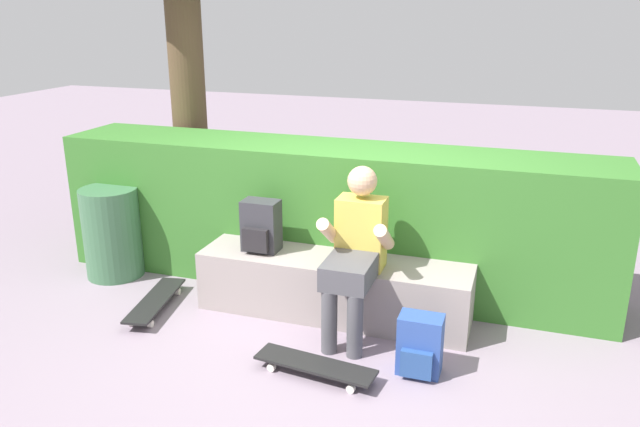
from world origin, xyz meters
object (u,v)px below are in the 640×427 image
object	(u,v)px
person_skater	(356,248)
trash_bin	(112,232)
skateboard_near_person	(315,365)
backpack_on_bench	(261,227)
skateboard_beside_bench	(155,301)
bench_main	(333,287)
backpack_on_ground	(420,346)

from	to	relation	value
person_skater	trash_bin	xyz separation A→B (m)	(-2.28, 0.33, -0.26)
skateboard_near_person	trash_bin	xyz separation A→B (m)	(-2.20, 0.96, 0.32)
skateboard_near_person	backpack_on_bench	xyz separation A→B (m)	(-0.73, 0.84, 0.58)
person_skater	skateboard_beside_bench	distance (m)	1.68
bench_main	skateboard_near_person	world-z (taller)	bench_main
backpack_on_bench	trash_bin	world-z (taller)	backpack_on_bench
backpack_on_ground	trash_bin	size ratio (longest dim) A/B	0.51
backpack_on_ground	backpack_on_bench	bearing A→B (deg)	156.45
bench_main	skateboard_near_person	size ratio (longest dim) A/B	2.53
backpack_on_bench	trash_bin	xyz separation A→B (m)	(-1.47, 0.12, -0.26)
skateboard_beside_bench	backpack_on_bench	distance (m)	1.02
bench_main	skateboard_beside_bench	size ratio (longest dim) A/B	2.52
person_skater	trash_bin	bearing A→B (deg)	171.72
skateboard_near_person	skateboard_beside_bench	xyz separation A→B (m)	(-1.49, 0.48, 0.00)
skateboard_near_person	backpack_on_ground	world-z (taller)	backpack_on_ground
backpack_on_bench	trash_bin	bearing A→B (deg)	175.31
skateboard_beside_bench	bench_main	bearing A→B (deg)	15.30
skateboard_near_person	backpack_on_ground	size ratio (longest dim) A/B	2.04
bench_main	backpack_on_ground	distance (m)	0.97
skateboard_near_person	backpack_on_ground	distance (m)	0.68
person_skater	trash_bin	distance (m)	2.32
skateboard_near_person	backpack_on_ground	xyz separation A→B (m)	(0.62, 0.25, 0.12)
skateboard_beside_bench	backpack_on_ground	world-z (taller)	backpack_on_ground
person_skater	backpack_on_ground	bearing A→B (deg)	-35.02
person_skater	skateboard_near_person	xyz separation A→B (m)	(-0.08, -0.63, -0.58)
person_skater	skateboard_beside_bench	bearing A→B (deg)	-174.66
skateboard_beside_bench	backpack_on_ground	size ratio (longest dim) A/B	2.06
bench_main	backpack_on_ground	bearing A→B (deg)	-37.97
backpack_on_bench	skateboard_near_person	bearing A→B (deg)	-48.99
bench_main	trash_bin	world-z (taller)	trash_bin
skateboard_near_person	skateboard_beside_bench	distance (m)	1.56
trash_bin	person_skater	bearing A→B (deg)	-8.28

